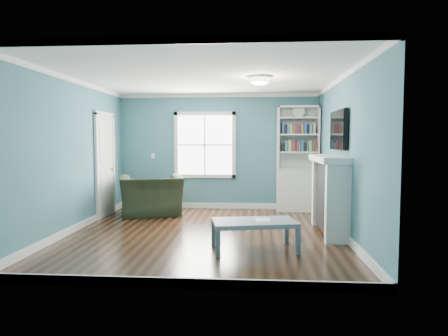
{
  "coord_description": "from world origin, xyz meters",
  "views": [
    {
      "loc": [
        0.8,
        -6.52,
        1.56
      ],
      "look_at": [
        0.29,
        0.4,
        1.07
      ],
      "focal_mm": 32.0,
      "sensor_mm": 36.0,
      "label": 1
    }
  ],
  "objects": [
    {
      "name": "floor",
      "position": [
        0.0,
        0.0,
        0.0
      ],
      "size": [
        5.0,
        5.0,
        0.0
      ],
      "primitive_type": "plane",
      "color": "black",
      "rests_on": "ground"
    },
    {
      "name": "coffee_table",
      "position": [
        0.82,
        -0.93,
        0.37
      ],
      "size": [
        1.27,
        0.85,
        0.42
      ],
      "rotation": [
        0.0,
        0.0,
        0.19
      ],
      "color": "#515661",
      "rests_on": "ground"
    },
    {
      "name": "fireplace",
      "position": [
        2.08,
        0.2,
        0.64
      ],
      "size": [
        0.44,
        1.58,
        1.3
      ],
      "color": "black",
      "rests_on": "ground"
    },
    {
      "name": "room_walls",
      "position": [
        0.0,
        0.0,
        1.58
      ],
      "size": [
        5.0,
        5.0,
        5.0
      ],
      "color": "#366479",
      "rests_on": "ground"
    },
    {
      "name": "window",
      "position": [
        -0.3,
        2.49,
        1.45
      ],
      "size": [
        1.4,
        0.06,
        1.5
      ],
      "color": "white",
      "rests_on": "room_walls"
    },
    {
      "name": "recliner",
      "position": [
        -1.31,
        1.6,
        0.55
      ],
      "size": [
        1.44,
        1.14,
        1.1
      ],
      "primitive_type": "imported",
      "rotation": [
        0.0,
        0.0,
        -2.85
      ],
      "color": "black",
      "rests_on": "ground"
    },
    {
      "name": "ceiling_fixture",
      "position": [
        0.9,
        0.1,
        2.55
      ],
      "size": [
        0.38,
        0.38,
        0.15
      ],
      "color": "white",
      "rests_on": "room_walls"
    },
    {
      "name": "trim",
      "position": [
        0.0,
        0.0,
        1.24
      ],
      "size": [
        4.5,
        5.0,
        2.6
      ],
      "color": "white",
      "rests_on": "ground"
    },
    {
      "name": "paper_sheet",
      "position": [
        0.94,
        -0.88,
        0.43
      ],
      "size": [
        0.21,
        0.27,
        0.0
      ],
      "primitive_type": "cube",
      "rotation": [
        0.0,
        0.0,
        0.01
      ],
      "color": "white",
      "rests_on": "coffee_table"
    },
    {
      "name": "door",
      "position": [
        -2.22,
        1.4,
        1.07
      ],
      "size": [
        0.12,
        0.98,
        2.17
      ],
      "color": "silver",
      "rests_on": "ground"
    },
    {
      "name": "light_switch",
      "position": [
        -1.5,
        2.48,
        1.2
      ],
      "size": [
        0.08,
        0.01,
        0.12
      ],
      "primitive_type": "cube",
      "color": "white",
      "rests_on": "room_walls"
    },
    {
      "name": "bookshelf",
      "position": [
        1.77,
        2.3,
        0.92
      ],
      "size": [
        0.9,
        0.35,
        2.31
      ],
      "color": "silver",
      "rests_on": "ground"
    },
    {
      "name": "tv",
      "position": [
        2.2,
        0.2,
        1.72
      ],
      "size": [
        0.06,
        1.1,
        0.65
      ],
      "primitive_type": "cube",
      "color": "black",
      "rests_on": "fireplace"
    }
  ]
}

